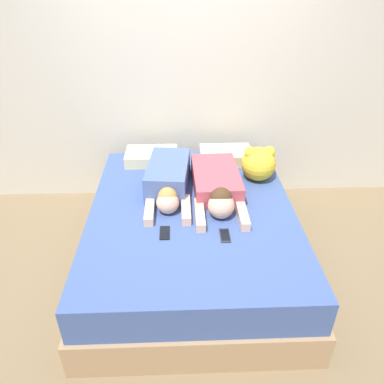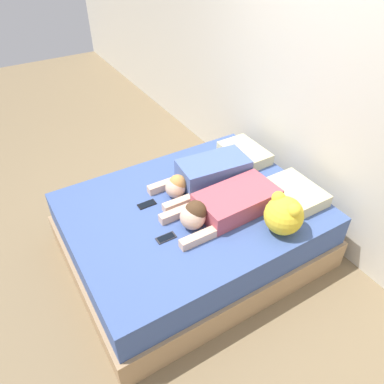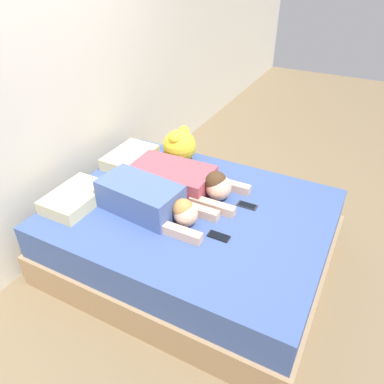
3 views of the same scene
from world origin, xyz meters
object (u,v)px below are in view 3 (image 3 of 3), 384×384
object	(u,v)px
bed	(192,236)
pillow_head_left	(76,198)
person_right	(185,179)
cell_phone_right	(247,205)
cell_phone_left	(219,236)
plush_toy	(179,145)
person_left	(149,200)
pillow_head_right	(130,157)

from	to	relation	value
bed	pillow_head_left	bearing A→B (deg)	113.71
bed	person_right	size ratio (longest dim) A/B	2.18
cell_phone_right	cell_phone_left	bearing A→B (deg)	173.76
person_right	plush_toy	world-z (taller)	plush_toy
person_right	cell_phone_right	size ratio (longest dim) A/B	6.28
plush_toy	pillow_head_left	bearing A→B (deg)	158.52
cell_phone_right	plush_toy	xyz separation A→B (m)	(0.38, 0.81, 0.15)
person_left	cell_phone_left	world-z (taller)	person_left
pillow_head_right	cell_phone_left	xyz separation A→B (m)	(-0.57, -1.15, -0.05)
bed	person_right	distance (m)	0.47
person_left	plush_toy	xyz separation A→B (m)	(0.80, 0.19, 0.05)
person_right	cell_phone_left	bearing A→B (deg)	-130.47
person_left	plush_toy	bearing A→B (deg)	13.31
bed	plush_toy	size ratio (longest dim) A/B	6.65
bed	person_left	distance (m)	0.51
person_left	cell_phone_left	xyz separation A→B (m)	(-0.02, -0.58, -0.10)
person_right	cell_phone_right	distance (m)	0.55
pillow_head_left	cell_phone_left	size ratio (longest dim) A/B	3.22
bed	cell_phone_left	bearing A→B (deg)	-123.37
cell_phone_left	cell_phone_right	size ratio (longest dim) A/B	1.00
person_left	cell_phone_right	size ratio (longest dim) A/B	5.87
pillow_head_left	person_right	xyz separation A→B (m)	(0.58, -0.65, 0.04)
person_left	cell_phone_left	bearing A→B (deg)	-91.97
plush_toy	cell_phone_left	bearing A→B (deg)	-136.87
pillow_head_left	cell_phone_left	bearing A→B (deg)	-82.40
bed	person_right	world-z (taller)	person_right
person_right	cell_phone_left	size ratio (longest dim) A/B	6.28
person_right	cell_phone_right	world-z (taller)	person_right
bed	pillow_head_right	size ratio (longest dim) A/B	4.26
person_left	person_right	bearing A→B (deg)	-10.72
pillow_head_right	plush_toy	bearing A→B (deg)	-57.50
pillow_head_left	plush_toy	xyz separation A→B (m)	(0.97, -0.38, 0.11)
pillow_head_right	person_left	xyz separation A→B (m)	(-0.55, -0.57, 0.06)
plush_toy	pillow_head_right	bearing A→B (deg)	122.50
cell_phone_left	person_left	bearing A→B (deg)	88.03
person_left	cell_phone_right	distance (m)	0.76
pillow_head_right	plush_toy	xyz separation A→B (m)	(0.24, -0.38, 0.11)
cell_phone_left	pillow_head_right	bearing A→B (deg)	63.42
pillow_head_left	pillow_head_right	xyz separation A→B (m)	(0.73, 0.00, 0.00)
person_right	cell_phone_left	xyz separation A→B (m)	(-0.43, -0.50, -0.08)
pillow_head_left	pillow_head_right	distance (m)	0.73
pillow_head_left	cell_phone_left	world-z (taller)	pillow_head_left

